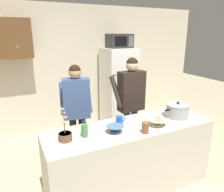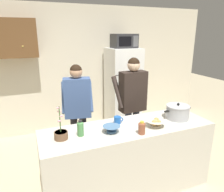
# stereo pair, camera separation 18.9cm
# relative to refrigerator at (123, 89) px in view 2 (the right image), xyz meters

# --- Properties ---
(ground_plane) EXTENTS (14.00, 14.00, 0.00)m
(ground_plane) POSITION_rel_refrigerator_xyz_m (-0.79, -1.85, -0.87)
(ground_plane) COLOR #C6B793
(back_wall_unit) EXTENTS (6.00, 0.48, 2.60)m
(back_wall_unit) POSITION_rel_refrigerator_xyz_m (-1.03, 0.42, 0.53)
(back_wall_unit) COLOR beige
(back_wall_unit) RESTS_ON ground
(kitchen_island) EXTENTS (2.18, 0.68, 0.92)m
(kitchen_island) POSITION_rel_refrigerator_xyz_m (-0.79, -1.85, -0.41)
(kitchen_island) COLOR beige
(kitchen_island) RESTS_ON ground
(refrigerator) EXTENTS (0.64, 0.68, 1.75)m
(refrigerator) POSITION_rel_refrigerator_xyz_m (0.00, 0.00, 0.00)
(refrigerator) COLOR white
(refrigerator) RESTS_ON ground
(microwave) EXTENTS (0.48, 0.37, 0.28)m
(microwave) POSITION_rel_refrigerator_xyz_m (0.00, -0.02, 1.01)
(microwave) COLOR #2D2D30
(microwave) RESTS_ON refrigerator
(person_near_pot) EXTENTS (0.55, 0.49, 1.60)m
(person_near_pot) POSITION_rel_refrigerator_xyz_m (-1.21, -0.92, 0.12)
(person_near_pot) COLOR black
(person_near_pot) RESTS_ON ground
(person_by_sink) EXTENTS (0.53, 0.44, 1.68)m
(person_by_sink) POSITION_rel_refrigerator_xyz_m (-0.34, -1.10, 0.18)
(person_by_sink) COLOR #33384C
(person_by_sink) RESTS_ON ground
(cooking_pot) EXTENTS (0.43, 0.32, 0.22)m
(cooking_pot) POSITION_rel_refrigerator_xyz_m (-0.05, -1.86, 0.14)
(cooking_pot) COLOR #ADAFB5
(cooking_pot) RESTS_ON kitchen_island
(coffee_mug) EXTENTS (0.13, 0.09, 0.10)m
(coffee_mug) POSITION_rel_refrigerator_xyz_m (-0.88, -1.71, 0.09)
(coffee_mug) COLOR #1E59B2
(coffee_mug) RESTS_ON kitchen_island
(bread_bowl) EXTENTS (0.26, 0.26, 0.10)m
(bread_bowl) POSITION_rel_refrigerator_xyz_m (-0.47, -1.97, 0.10)
(bread_bowl) COLOR beige
(bread_bowl) RESTS_ON kitchen_island
(empty_bowl) EXTENTS (0.21, 0.21, 0.08)m
(empty_bowl) POSITION_rel_refrigerator_xyz_m (-1.05, -1.91, 0.09)
(empty_bowl) COLOR #4C7299
(empty_bowl) RESTS_ON kitchen_island
(bottle_near_edge) EXTENTS (0.08, 0.08, 0.16)m
(bottle_near_edge) POSITION_rel_refrigerator_xyz_m (-0.74, -2.08, 0.12)
(bottle_near_edge) COLOR brown
(bottle_near_edge) RESTS_ON kitchen_island
(bottle_mid_counter) EXTENTS (0.08, 0.08, 0.19)m
(bottle_mid_counter) POSITION_rel_refrigerator_xyz_m (-1.40, -1.86, 0.14)
(bottle_mid_counter) COLOR #4C8C4C
(bottle_mid_counter) RESTS_ON kitchen_island
(potted_orchid) EXTENTS (0.15, 0.15, 0.38)m
(potted_orchid) POSITION_rel_refrigerator_xyz_m (-1.62, -1.85, 0.11)
(potted_orchid) COLOR brown
(potted_orchid) RESTS_ON kitchen_island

